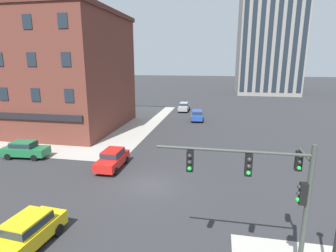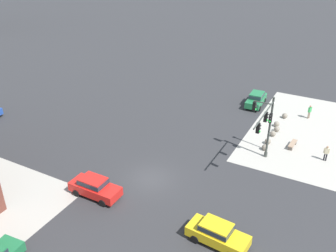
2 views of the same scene
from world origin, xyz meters
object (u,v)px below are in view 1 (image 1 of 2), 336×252
traffic_signal_main (275,192)px  car_cross_eastbound (197,115)px  car_main_southbound_near (112,158)px  car_cross_westbound (27,232)px  car_main_northbound_near (25,149)px  car_cross_far (184,106)px

traffic_signal_main → car_cross_eastbound: 32.81m
car_main_southbound_near → car_cross_eastbound: size_ratio=0.97×
car_cross_eastbound → car_cross_westbound: bearing=-100.4°
car_cross_eastbound → car_cross_westbound: (-5.93, -32.34, 0.00)m
car_main_southbound_near → car_cross_eastbound: same height
car_main_northbound_near → car_cross_eastbound: (15.37, 20.51, 0.00)m
car_main_northbound_near → car_cross_far: (12.19, 28.39, 0.00)m
car_main_northbound_near → car_cross_eastbound: size_ratio=1.00×
car_main_northbound_near → car_main_southbound_near: (9.60, -0.84, 0.00)m
car_main_northbound_near → traffic_signal_main: bearing=-28.6°
traffic_signal_main → car_cross_eastbound: bearing=100.4°
traffic_signal_main → car_cross_far: 41.14m
traffic_signal_main → car_main_southbound_near: traffic_signal_main is taller
car_main_southbound_near → car_cross_eastbound: (5.76, 21.35, 0.00)m
traffic_signal_main → car_main_northbound_near: traffic_signal_main is taller
car_cross_far → car_main_southbound_near: bearing=-95.1°
car_cross_westbound → car_cross_far: size_ratio=1.03×
car_main_southbound_near → car_cross_westbound: (-0.17, -10.99, 0.00)m
car_cross_eastbound → car_cross_westbound: same height
traffic_signal_main → car_main_northbound_near: 24.45m
traffic_signal_main → car_cross_westbound: (-11.83, -0.23, -3.31)m
car_main_southbound_near → car_cross_far: bearing=84.9°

